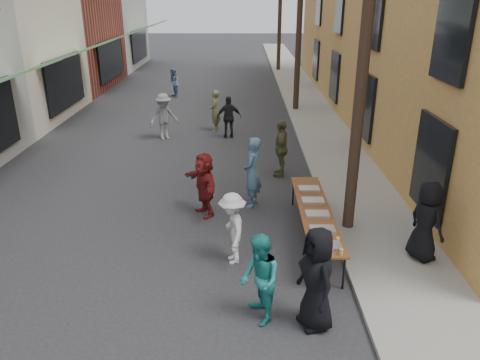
{
  "coord_description": "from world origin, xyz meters",
  "views": [
    {
      "loc": [
        1.82,
        -6.89,
        5.24
      ],
      "look_at": [
        1.75,
        2.89,
        1.3
      ],
      "focal_mm": 35.0,
      "sensor_mm": 36.0,
      "label": 1
    }
  ],
  "objects_px": {
    "utility_pole_mid": "(300,10)",
    "guest_front_a": "(317,279)",
    "catering_tray_sausage": "(328,246)",
    "server": "(426,221)",
    "guest_front_c": "(260,280)",
    "utility_pole_near": "(366,31)",
    "utility_pole_far": "(280,4)",
    "serving_table": "(315,212)"
  },
  "relations": [
    {
      "from": "server",
      "to": "serving_table",
      "type": "bearing_deg",
      "value": 43.2
    },
    {
      "from": "utility_pole_far",
      "to": "guest_front_a",
      "type": "distance_m",
      "value": 27.7
    },
    {
      "from": "utility_pole_mid",
      "to": "guest_front_a",
      "type": "relative_size",
      "value": 4.96
    },
    {
      "from": "utility_pole_near",
      "to": "server",
      "type": "height_order",
      "value": "utility_pole_near"
    },
    {
      "from": "utility_pole_near",
      "to": "catering_tray_sausage",
      "type": "relative_size",
      "value": 18.0
    },
    {
      "from": "guest_front_a",
      "to": "server",
      "type": "bearing_deg",
      "value": 109.92
    },
    {
      "from": "utility_pole_mid",
      "to": "utility_pole_far",
      "type": "relative_size",
      "value": 1.0
    },
    {
      "from": "guest_front_a",
      "to": "guest_front_c",
      "type": "bearing_deg",
      "value": -116.89
    },
    {
      "from": "serving_table",
      "to": "catering_tray_sausage",
      "type": "height_order",
      "value": "catering_tray_sausage"
    },
    {
      "from": "utility_pole_near",
      "to": "guest_front_a",
      "type": "height_order",
      "value": "utility_pole_near"
    },
    {
      "from": "utility_pole_near",
      "to": "catering_tray_sausage",
      "type": "distance_m",
      "value": 4.39
    },
    {
      "from": "utility_pole_near",
      "to": "utility_pole_mid",
      "type": "bearing_deg",
      "value": 90.0
    },
    {
      "from": "guest_front_a",
      "to": "guest_front_c",
      "type": "xyz_separation_m",
      "value": [
        -0.92,
        0.13,
        -0.1
      ]
    },
    {
      "from": "utility_pole_near",
      "to": "guest_front_a",
      "type": "bearing_deg",
      "value": -110.43
    },
    {
      "from": "utility_pole_near",
      "to": "serving_table",
      "type": "relative_size",
      "value": 2.25
    },
    {
      "from": "utility_pole_far",
      "to": "guest_front_a",
      "type": "height_order",
      "value": "utility_pole_far"
    },
    {
      "from": "utility_pole_mid",
      "to": "guest_front_a",
      "type": "xyz_separation_m",
      "value": [
        -1.28,
        -15.43,
        -3.59
      ]
    },
    {
      "from": "utility_pole_mid",
      "to": "guest_front_c",
      "type": "height_order",
      "value": "utility_pole_mid"
    },
    {
      "from": "utility_pole_far",
      "to": "serving_table",
      "type": "xyz_separation_m",
      "value": [
        -0.88,
        -24.52,
        -3.79
      ]
    },
    {
      "from": "utility_pole_mid",
      "to": "catering_tray_sausage",
      "type": "bearing_deg",
      "value": -93.55
    },
    {
      "from": "utility_pole_mid",
      "to": "serving_table",
      "type": "xyz_separation_m",
      "value": [
        -0.88,
        -12.52,
        -3.79
      ]
    },
    {
      "from": "utility_pole_mid",
      "to": "server",
      "type": "height_order",
      "value": "utility_pole_mid"
    },
    {
      "from": "serving_table",
      "to": "catering_tray_sausage",
      "type": "bearing_deg",
      "value": -90.0
    },
    {
      "from": "utility_pole_near",
      "to": "guest_front_c",
      "type": "height_order",
      "value": "utility_pole_near"
    },
    {
      "from": "serving_table",
      "to": "guest_front_a",
      "type": "height_order",
      "value": "guest_front_a"
    },
    {
      "from": "catering_tray_sausage",
      "to": "server",
      "type": "distance_m",
      "value": 2.23
    },
    {
      "from": "utility_pole_near",
      "to": "serving_table",
      "type": "bearing_deg",
      "value": -149.18
    },
    {
      "from": "server",
      "to": "utility_pole_far",
      "type": "bearing_deg",
      "value": -20.71
    },
    {
      "from": "utility_pole_mid",
      "to": "catering_tray_sausage",
      "type": "distance_m",
      "value": 14.68
    },
    {
      "from": "utility_pole_far",
      "to": "guest_front_c",
      "type": "height_order",
      "value": "utility_pole_far"
    },
    {
      "from": "utility_pole_far",
      "to": "guest_front_c",
      "type": "relative_size",
      "value": 5.61
    },
    {
      "from": "serving_table",
      "to": "utility_pole_far",
      "type": "bearing_deg",
      "value": 87.95
    },
    {
      "from": "catering_tray_sausage",
      "to": "utility_pole_mid",
      "type": "bearing_deg",
      "value": 86.45
    },
    {
      "from": "catering_tray_sausage",
      "to": "utility_pole_near",
      "type": "bearing_deg",
      "value": 67.98
    },
    {
      "from": "utility_pole_far",
      "to": "serving_table",
      "type": "bearing_deg",
      "value": -92.05
    },
    {
      "from": "utility_pole_near",
      "to": "guest_front_c",
      "type": "bearing_deg",
      "value": -123.69
    },
    {
      "from": "serving_table",
      "to": "guest_front_c",
      "type": "xyz_separation_m",
      "value": [
        -1.32,
        -2.78,
        0.09
      ]
    },
    {
      "from": "catering_tray_sausage",
      "to": "guest_front_c",
      "type": "bearing_deg",
      "value": -139.55
    },
    {
      "from": "guest_front_c",
      "to": "server",
      "type": "relative_size",
      "value": 0.94
    },
    {
      "from": "utility_pole_mid",
      "to": "guest_front_c",
      "type": "xyz_separation_m",
      "value": [
        -2.2,
        -15.3,
        -3.7
      ]
    },
    {
      "from": "server",
      "to": "catering_tray_sausage",
      "type": "bearing_deg",
      "value": 86.14
    },
    {
      "from": "catering_tray_sausage",
      "to": "guest_front_c",
      "type": "relative_size",
      "value": 0.31
    }
  ]
}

